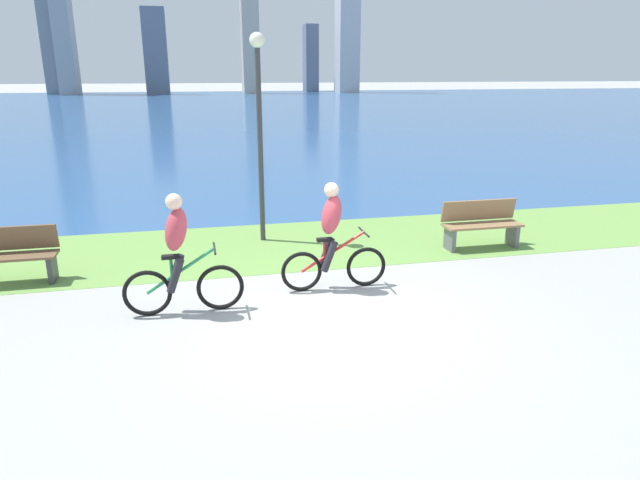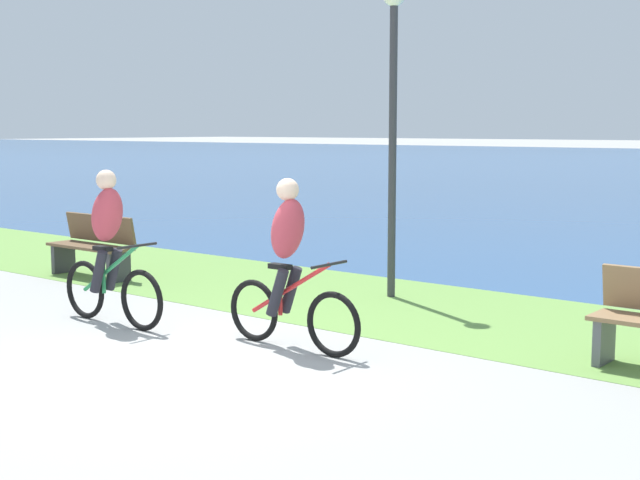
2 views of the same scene
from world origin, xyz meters
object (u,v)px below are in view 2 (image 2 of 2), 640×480
(cyclist_lead, at_px, (289,264))
(cyclist_trailing, at_px, (109,248))
(bench_far_along_path, at_px, (93,246))
(lamppost_tall, at_px, (393,95))

(cyclist_lead, bearing_deg, cyclist_trailing, -169.44)
(bench_far_along_path, height_order, lamppost_tall, lamppost_tall)
(bench_far_along_path, bearing_deg, cyclist_lead, -15.43)
(cyclist_lead, height_order, bench_far_along_path, cyclist_lead)
(cyclist_lead, relative_size, lamppost_tall, 0.43)
(bench_far_along_path, bearing_deg, lamppost_tall, 19.08)
(lamppost_tall, bearing_deg, cyclist_trailing, -115.18)
(cyclist_lead, distance_m, lamppost_tall, 3.39)
(lamppost_tall, bearing_deg, bench_far_along_path, -160.92)
(cyclist_trailing, height_order, bench_far_along_path, cyclist_trailing)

